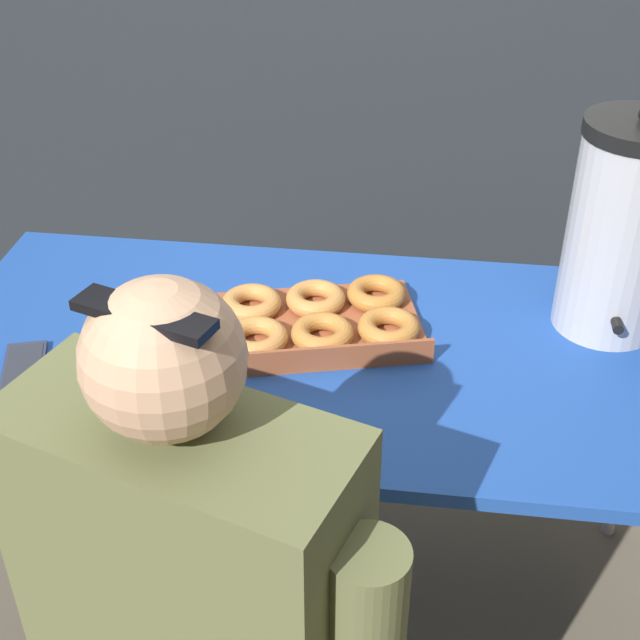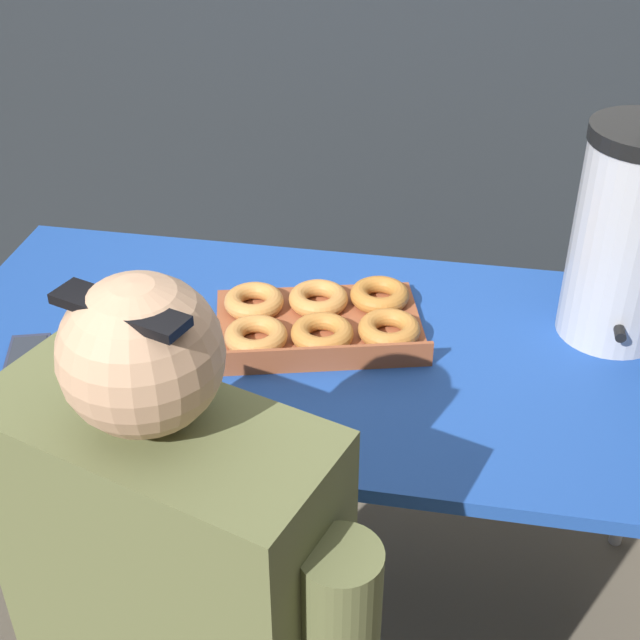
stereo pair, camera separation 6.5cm
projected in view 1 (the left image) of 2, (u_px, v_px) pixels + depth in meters
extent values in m
plane|color=brown|center=(322.00, 603.00, 2.12)|extent=(12.00, 12.00, 0.00)
cube|color=#1E479E|center=(323.00, 352.00, 1.71)|extent=(1.50, 0.74, 0.03)
cylinder|color=#ADADB2|center=(64.00, 377.00, 2.27)|extent=(0.03, 0.03, 0.72)
cylinder|color=#ADADB2|center=(634.00, 424.00, 2.11)|extent=(0.03, 0.03, 0.72)
cube|color=brown|center=(318.00, 326.00, 1.75)|extent=(0.46, 0.37, 0.02)
cube|color=brown|center=(327.00, 355.00, 1.62)|extent=(0.39, 0.11, 0.04)
torus|color=#C58240|center=(256.00, 338.00, 1.67)|extent=(0.14, 0.14, 0.04)
torus|color=#B87634|center=(321.00, 333.00, 1.68)|extent=(0.13, 0.13, 0.04)
torus|color=#B87633|center=(389.00, 327.00, 1.70)|extent=(0.15, 0.15, 0.04)
torus|color=#C68341|center=(251.00, 303.00, 1.77)|extent=(0.15, 0.15, 0.04)
torus|color=#C58240|center=(316.00, 299.00, 1.78)|extent=(0.14, 0.14, 0.04)
torus|color=#B3712F|center=(376.00, 294.00, 1.80)|extent=(0.17, 0.17, 0.04)
cylinder|color=#B7B7BC|center=(621.00, 235.00, 1.66)|extent=(0.20, 0.20, 0.39)
cylinder|color=black|center=(616.00, 323.00, 1.65)|extent=(0.02, 0.05, 0.02)
cube|color=#2D334C|center=(24.00, 368.00, 1.64)|extent=(0.12, 0.17, 0.01)
cube|color=#2D333D|center=(23.00, 365.00, 1.64)|extent=(0.10, 0.15, 0.00)
cube|color=#60663D|center=(192.00, 594.00, 1.24)|extent=(0.51, 0.35, 0.62)
sphere|color=tan|center=(163.00, 359.00, 1.01)|extent=(0.19, 0.19, 0.19)
cube|color=black|center=(143.00, 314.00, 0.95)|extent=(0.17, 0.09, 0.01)
cylinder|color=#60663D|center=(48.00, 545.00, 1.35)|extent=(0.10, 0.10, 0.49)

